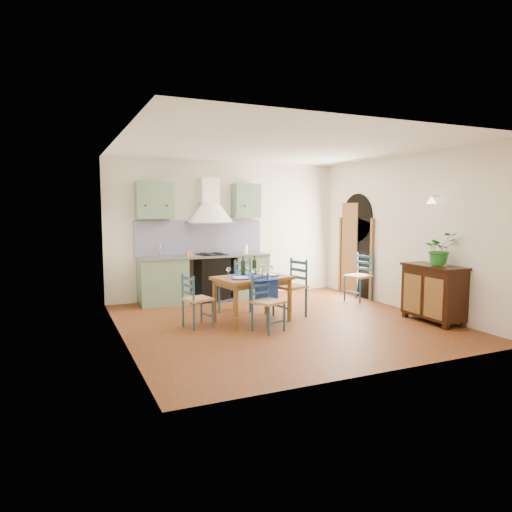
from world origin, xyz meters
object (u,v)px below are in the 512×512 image
at_px(chair_near, 267,302).
at_px(sideboard, 433,291).
at_px(potted_plant, 440,249).
at_px(dining_table, 253,282).

height_order(chair_near, sideboard, sideboard).
bearing_deg(potted_plant, chair_near, 165.84).
bearing_deg(dining_table, potted_plant, -25.39).
distance_m(dining_table, potted_plant, 3.03).
bearing_deg(sideboard, dining_table, 155.89).
bearing_deg(dining_table, chair_near, -92.42).
distance_m(chair_near, potted_plant, 2.90).
bearing_deg(chair_near, dining_table, 87.58).
distance_m(chair_near, sideboard, 2.77).
relative_size(dining_table, sideboard, 1.23).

